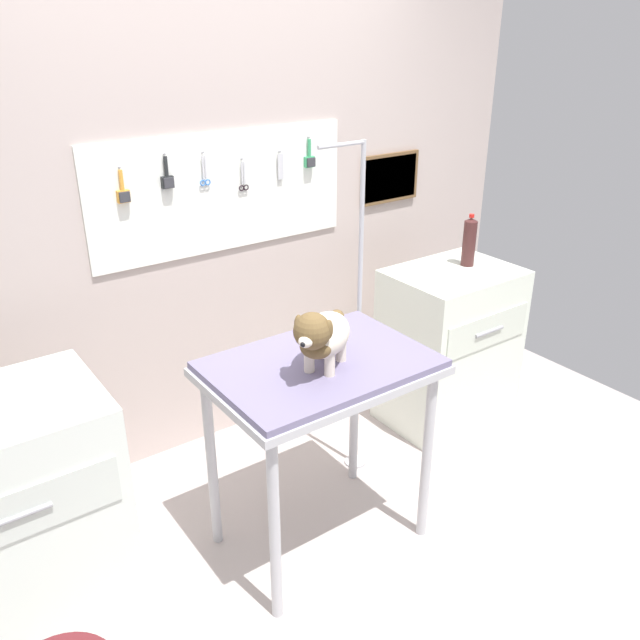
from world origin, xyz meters
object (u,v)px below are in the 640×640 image
at_px(grooming_table, 320,384).
at_px(dog, 322,336).
at_px(counter_left, 6,517).
at_px(cabinet_right, 448,347).
at_px(soda_bottle, 469,242).
at_px(grooming_arm, 357,330).

bearing_deg(grooming_table, dog, -121.69).
relative_size(counter_left, cabinet_right, 1.01).
distance_m(counter_left, soda_bottle, 2.54).
bearing_deg(cabinet_right, counter_left, -179.03).
bearing_deg(grooming_arm, cabinet_right, 4.47).
bearing_deg(dog, grooming_arm, 38.53).
distance_m(grooming_arm, cabinet_right, 0.79).
bearing_deg(cabinet_right, soda_bottle, 12.71).
bearing_deg(dog, grooming_table, 58.31).
distance_m(grooming_arm, counter_left, 1.67).
distance_m(grooming_table, grooming_arm, 0.57).
xyz_separation_m(grooming_table, grooming_arm, (0.46, 0.33, -0.01)).
bearing_deg(soda_bottle, cabinet_right, -167.29).
bearing_deg(cabinet_right, dog, -159.49).
relative_size(dog, counter_left, 0.40).
xyz_separation_m(grooming_arm, cabinet_right, (0.71, 0.06, -0.33)).
height_order(counter_left, cabinet_right, counter_left).
relative_size(grooming_table, grooming_arm, 0.54).
height_order(dog, cabinet_right, dog).
xyz_separation_m(dog, soda_bottle, (1.33, 0.48, -0.00)).
height_order(cabinet_right, soda_bottle, soda_bottle).
xyz_separation_m(grooming_arm, dog, (-0.50, -0.40, 0.27)).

